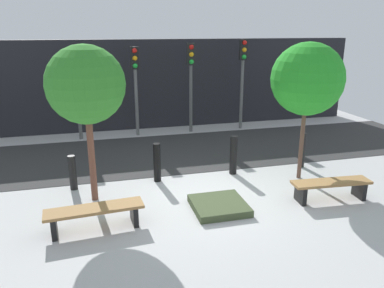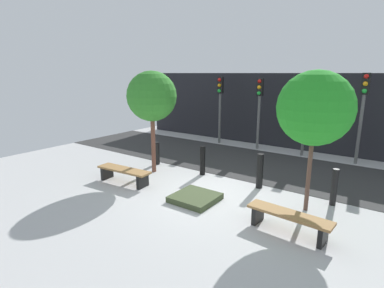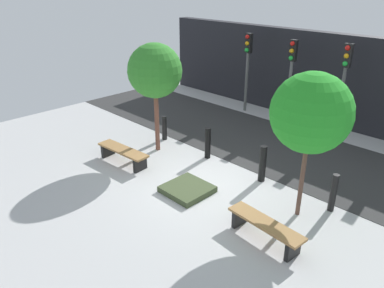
{
  "view_description": "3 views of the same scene",
  "coord_description": "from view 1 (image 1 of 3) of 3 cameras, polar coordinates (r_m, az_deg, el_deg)",
  "views": [
    {
      "loc": [
        -2.45,
        -7.66,
        3.79
      ],
      "look_at": [
        -0.45,
        0.0,
        1.35
      ],
      "focal_mm": 35.0,
      "sensor_mm": 36.0,
      "label": 1
    },
    {
      "loc": [
        4.41,
        -6.88,
        3.42
      ],
      "look_at": [
        -0.16,
        -0.53,
        1.57
      ],
      "focal_mm": 28.0,
      "sensor_mm": 36.0,
      "label": 2
    },
    {
      "loc": [
        6.23,
        -6.63,
        5.31
      ],
      "look_at": [
        0.27,
        -0.7,
        1.53
      ],
      "focal_mm": 35.0,
      "sensor_mm": 36.0,
      "label": 3
    }
  ],
  "objects": [
    {
      "name": "tree_behind_left_bench",
      "position": [
        8.33,
        -15.89,
        8.59
      ],
      "size": [
        1.69,
        1.69,
        3.51
      ],
      "color": "brown",
      "rests_on": "ground"
    },
    {
      "name": "building_facade",
      "position": [
        15.0,
        -5.12,
        9.1
      ],
      "size": [
        16.2,
        0.5,
        3.42
      ],
      "primitive_type": "cube",
      "color": "black",
      "rests_on": "ground"
    },
    {
      "name": "tree_behind_right_bench",
      "position": [
        9.76,
        17.17,
        9.4
      ],
      "size": [
        1.8,
        1.8,
        3.51
      ],
      "color": "brown",
      "rests_on": "ground"
    },
    {
      "name": "bollard_center",
      "position": [
        10.16,
        6.33,
        -1.66
      ],
      "size": [
        0.2,
        0.2,
        1.07
      ],
      "primitive_type": "cylinder",
      "color": "black",
      "rests_on": "ground"
    },
    {
      "name": "bench_left",
      "position": [
        7.68,
        -14.6,
        -10.19
      ],
      "size": [
        1.93,
        0.61,
        0.47
      ],
      "rotation": [
        0.0,
        0.0,
        0.08
      ],
      "color": "black",
      "rests_on": "ground"
    },
    {
      "name": "traffic_light_mid_east",
      "position": [
        14.01,
        -0.17,
        10.99
      ],
      "size": [
        0.28,
        0.27,
        3.3
      ],
      "color": "#535353",
      "rests_on": "ground"
    },
    {
      "name": "ground_plane",
      "position": [
        8.89,
        2.87,
        -8.13
      ],
      "size": [
        18.0,
        18.0,
        0.0
      ],
      "primitive_type": "plane",
      "color": "#B4B4B4"
    },
    {
      "name": "road_strip",
      "position": [
        12.09,
        -2.15,
        -1.14
      ],
      "size": [
        18.0,
        3.99,
        0.01
      ],
      "primitive_type": "cube",
      "color": "#303030",
      "rests_on": "ground"
    },
    {
      "name": "bollard_right",
      "position": [
        11.07,
        16.48,
        -0.9
      ],
      "size": [
        0.16,
        0.16,
        1.0
      ],
      "primitive_type": "cylinder",
      "color": "black",
      "rests_on": "ground"
    },
    {
      "name": "bollard_left",
      "position": [
        9.66,
        -5.35,
        -2.82
      ],
      "size": [
        0.19,
        0.19,
        1.02
      ],
      "primitive_type": "cylinder",
      "color": "black",
      "rests_on": "ground"
    },
    {
      "name": "bollard_far_left",
      "position": [
        9.6,
        -17.73,
        -4.18
      ],
      "size": [
        0.18,
        0.18,
        0.87
      ],
      "primitive_type": "cylinder",
      "color": "black",
      "rests_on": "ground"
    },
    {
      "name": "bench_right",
      "position": [
        9.21,
        20.41,
        -6.05
      ],
      "size": [
        1.86,
        0.58,
        0.47
      ],
      "rotation": [
        0.0,
        0.0,
        -0.08
      ],
      "color": "black",
      "rests_on": "ground"
    },
    {
      "name": "traffic_light_east",
      "position": [
        14.64,
        7.74,
        11.46
      ],
      "size": [
        0.28,
        0.27,
        3.44
      ],
      "color": "#5A5A5A",
      "rests_on": "ground"
    },
    {
      "name": "planter_bed",
      "position": [
        8.34,
        4.14,
        -9.35
      ],
      "size": [
        1.15,
        1.15,
        0.16
      ],
      "primitive_type": "cube",
      "color": "#3F4C2E",
      "rests_on": "ground"
    },
    {
      "name": "traffic_light_west",
      "position": [
        13.59,
        -17.33,
        9.87
      ],
      "size": [
        0.28,
        0.27,
        3.24
      ],
      "color": "#555555",
      "rests_on": "ground"
    },
    {
      "name": "traffic_light_mid_west",
      "position": [
        13.66,
        -8.63,
        10.38
      ],
      "size": [
        0.28,
        0.27,
        3.2
      ],
      "color": "#5E5E5E",
      "rests_on": "ground"
    }
  ]
}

